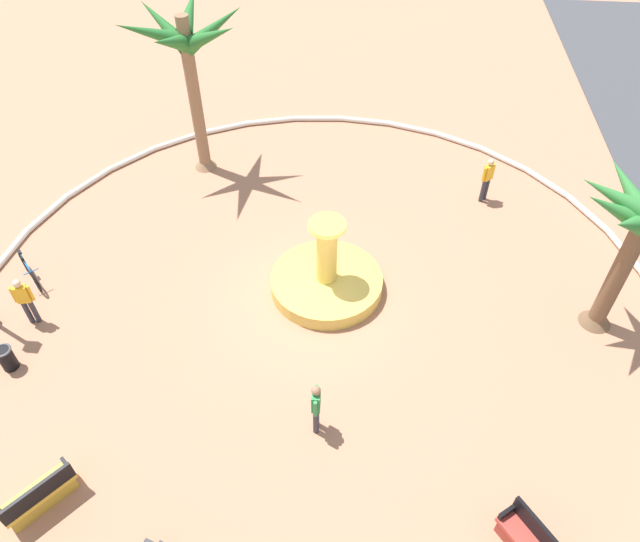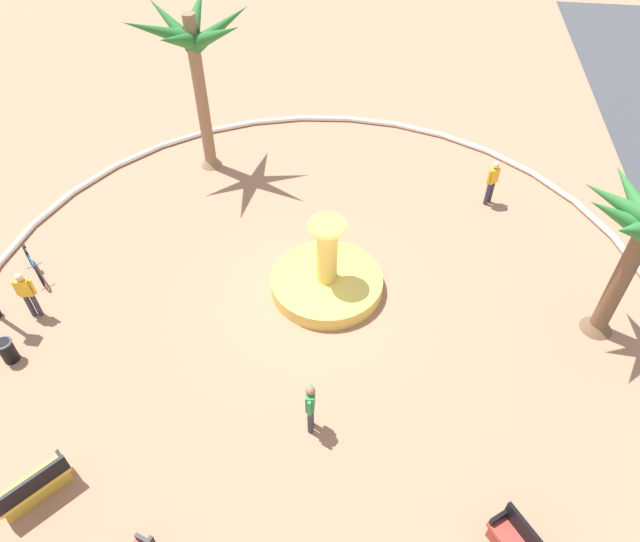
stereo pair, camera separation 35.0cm
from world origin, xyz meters
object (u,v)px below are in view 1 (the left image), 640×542
at_px(person_pedestrian_stroll, 487,178).
at_px(trash_bin, 6,358).
at_px(palm_tree_by_curb, 187,52).
at_px(fountain, 327,280).
at_px(person_cyclist_photo, 316,406).
at_px(bench_east, 40,496).
at_px(bicycle_red_frame, 30,271).
at_px(person_cyclist_helmet, 25,299).

bearing_deg(person_pedestrian_stroll, trash_bin, -57.19).
bearing_deg(palm_tree_by_curb, fountain, 41.18).
distance_m(trash_bin, person_cyclist_photo, 8.25).
bearing_deg(fountain, trash_bin, -65.51).
height_order(bench_east, trash_bin, bench_east).
bearing_deg(bench_east, person_pedestrian_stroll, 138.16).
bearing_deg(bicycle_red_frame, person_cyclist_helmet, 26.47).
bearing_deg(bicycle_red_frame, bench_east, 26.38).
xyz_separation_m(palm_tree_by_curb, bicycle_red_frame, (6.30, -3.77, -4.01)).
distance_m(bicycle_red_frame, person_pedestrian_stroll, 14.79).
height_order(bicycle_red_frame, person_cyclist_photo, person_cyclist_photo).
bearing_deg(bench_east, trash_bin, -144.68).
height_order(fountain, person_pedestrian_stroll, fountain).
relative_size(bench_east, person_cyclist_photo, 0.91).
relative_size(trash_bin, person_cyclist_helmet, 0.45).
bearing_deg(person_pedestrian_stroll, person_cyclist_helmet, -62.41).
bearing_deg(fountain, person_pedestrian_stroll, 133.43).
bearing_deg(person_cyclist_photo, person_pedestrian_stroll, 152.76).
xyz_separation_m(bench_east, person_cyclist_photo, (-2.42, 5.74, 0.61)).
bearing_deg(person_cyclist_photo, bicycle_red_frame, -114.56).
relative_size(palm_tree_by_curb, person_cyclist_photo, 3.42).
relative_size(bicycle_red_frame, person_pedestrian_stroll, 0.76).
height_order(fountain, palm_tree_by_curb, palm_tree_by_curb).
bearing_deg(trash_bin, bench_east, 35.32).
height_order(bicycle_red_frame, person_pedestrian_stroll, person_pedestrian_stroll).
bearing_deg(trash_bin, fountain, 114.49).
height_order(bicycle_red_frame, person_cyclist_helmet, person_cyclist_helmet).
height_order(palm_tree_by_curb, bench_east, palm_tree_by_curb).
xyz_separation_m(person_cyclist_helmet, person_cyclist_photo, (2.57, 8.21, 0.04)).
distance_m(bench_east, bicycle_red_frame, 7.29).
xyz_separation_m(person_cyclist_helmet, person_pedestrian_stroll, (-6.81, 13.04, 0.02)).
relative_size(trash_bin, person_cyclist_photo, 0.43).
bearing_deg(fountain, bench_east, -38.21).
distance_m(bench_east, person_cyclist_helmet, 5.60).
distance_m(person_cyclist_helmet, person_cyclist_photo, 8.60).
relative_size(fountain, person_cyclist_helmet, 2.01).
bearing_deg(palm_tree_by_curb, bicycle_red_frame, -30.89).
xyz_separation_m(trash_bin, person_cyclist_photo, (1.00, 8.17, 0.57)).
xyz_separation_m(palm_tree_by_curb, bench_east, (12.82, -0.53, -4.04)).
height_order(bench_east, bicycle_red_frame, bench_east).
distance_m(palm_tree_by_curb, person_pedestrian_stroll, 10.66).
bearing_deg(trash_bin, person_pedestrian_stroll, 122.81).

